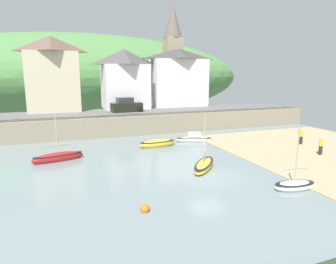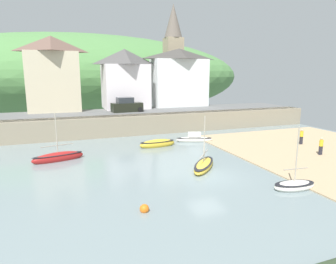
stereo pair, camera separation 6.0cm
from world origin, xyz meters
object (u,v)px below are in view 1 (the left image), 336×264
sailboat_white_hull (157,144)px  dinghy_open_wooden (204,165)px  waterfront_building_centre (125,78)px  rowboat_small_beached (294,185)px  waterfront_building_left (53,73)px  waterfront_building_right (179,77)px  person_on_slipway (301,136)px  church_with_spire (173,53)px  fishing_boat_green (58,157)px  parked_car_near_slipway (126,106)px  mooring_buoy (145,209)px  person_near_water (321,145)px  sailboat_tall_mast (194,139)px

sailboat_white_hull → dinghy_open_wooden: dinghy_open_wooden is taller
waterfront_building_centre → rowboat_small_beached: 30.52m
waterfront_building_left → waterfront_building_centre: bearing=0.0°
waterfront_building_right → dinghy_open_wooden: waterfront_building_right is taller
person_on_slipway → church_with_spire: bearing=102.4°
fishing_boat_green → person_on_slipway: 24.37m
sailboat_white_hull → waterfront_building_centre: bearing=84.6°
waterfront_building_right → parked_car_near_slipway: 11.15m
waterfront_building_right → fishing_boat_green: (-18.40, -17.27, -6.61)m
parked_car_near_slipway → mooring_buoy: bearing=-105.4°
waterfront_building_right → person_on_slipway: (5.81, -20.01, -5.94)m
waterfront_building_left → waterfront_building_centre: waterfront_building_left is taller
waterfront_building_left → fishing_boat_green: size_ratio=2.25×
person_near_water → mooring_buoy: person_near_water is taller
person_on_slipway → mooring_buoy: (-19.80, -9.18, -0.83)m
fishing_boat_green → mooring_buoy: fishing_boat_green is taller
sailboat_white_hull → mooring_buoy: sailboat_white_hull is taller
church_with_spire → sailboat_tall_mast: (-4.62, -18.55, -10.54)m
person_near_water → sailboat_white_hull: bearing=146.5°
waterfront_building_right → person_on_slipway: 21.67m
dinghy_open_wooden → mooring_buoy: bearing=170.5°
sailboat_white_hull → person_near_water: bearing=-38.7°
dinghy_open_wooden → rowboat_small_beached: dinghy_open_wooden is taller
waterfront_building_left → fishing_boat_green: (0.15, -17.27, -7.18)m
waterfront_building_left → mooring_buoy: waterfront_building_left is taller
waterfront_building_left → sailboat_white_hull: size_ratio=2.52×
sailboat_tall_mast → rowboat_small_beached: rowboat_small_beached is taller
fishing_boat_green → mooring_buoy: 12.71m
waterfront_building_left → dinghy_open_wooden: bearing=-64.7°
waterfront_building_left → sailboat_tall_mast: size_ratio=2.42×
waterfront_building_left → sailboat_tall_mast: 21.74m
sailboat_white_hull → person_on_slipway: bearing=-23.1°
dinghy_open_wooden → person_on_slipway: dinghy_open_wooden is taller
parked_car_near_slipway → mooring_buoy: parked_car_near_slipway is taller
waterfront_building_left → person_on_slipway: size_ratio=6.19×
dinghy_open_wooden → person_near_water: dinghy_open_wooden is taller
person_on_slipway → sailboat_tall_mast: bearing=151.1°
waterfront_building_centre → person_on_slipway: waterfront_building_centre is taller
sailboat_white_hull → dinghy_open_wooden: (1.22, -8.18, -0.05)m
dinghy_open_wooden → church_with_spire: bearing=23.2°
person_on_slipway → waterfront_building_right: bearing=106.2°
person_on_slipway → mooring_buoy: size_ratio=3.11×
dinghy_open_wooden → fishing_boat_green: 12.59m
sailboat_white_hull → fishing_boat_green: 9.91m
waterfront_building_centre → person_near_water: 27.80m
waterfront_building_right → church_with_spire: (0.54, 4.00, 3.91)m
rowboat_small_beached → person_on_slipway: rowboat_small_beached is taller
fishing_boat_green → person_on_slipway: size_ratio=2.75×
waterfront_building_centre → waterfront_building_right: 8.63m
waterfront_building_right → church_with_spire: size_ratio=0.54×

